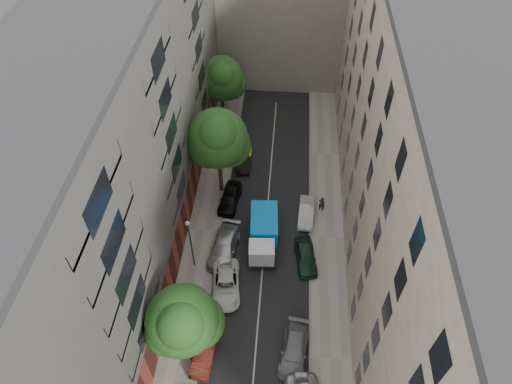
# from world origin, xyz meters

# --- Properties ---
(ground) EXTENTS (120.00, 120.00, 0.00)m
(ground) POSITION_xyz_m (0.00, 0.00, 0.00)
(ground) COLOR #4C4C49
(ground) RESTS_ON ground
(road_surface) EXTENTS (8.00, 44.00, 0.02)m
(road_surface) POSITION_xyz_m (0.00, 0.00, 0.01)
(road_surface) COLOR black
(road_surface) RESTS_ON ground
(sidewalk_left) EXTENTS (3.00, 44.00, 0.15)m
(sidewalk_left) POSITION_xyz_m (-5.50, 0.00, 0.07)
(sidewalk_left) COLOR gray
(sidewalk_left) RESTS_ON ground
(sidewalk_right) EXTENTS (3.00, 44.00, 0.15)m
(sidewalk_right) POSITION_xyz_m (5.50, 0.00, 0.07)
(sidewalk_right) COLOR gray
(sidewalk_right) RESTS_ON ground
(building_left) EXTENTS (8.00, 44.00, 20.00)m
(building_left) POSITION_xyz_m (-11.00, 0.00, 10.00)
(building_left) COLOR #4E4C49
(building_left) RESTS_ON ground
(building_right) EXTENTS (8.00, 44.00, 20.00)m
(building_right) POSITION_xyz_m (11.00, 0.00, 10.00)
(building_right) COLOR #C3AF98
(building_right) RESTS_ON ground
(tarp_truck) EXTENTS (2.57, 5.83, 2.63)m
(tarp_truck) POSITION_xyz_m (-0.12, -0.99, 1.45)
(tarp_truck) COLOR black
(tarp_truck) RESTS_ON ground
(car_left_1) EXTENTS (1.81, 4.23, 1.36)m
(car_left_1) POSITION_xyz_m (-3.60, -11.40, 0.68)
(car_left_1) COLOR #4D180F
(car_left_1) RESTS_ON ground
(car_left_2) EXTENTS (2.76, 5.02, 1.33)m
(car_left_2) POSITION_xyz_m (-2.80, -5.80, 0.67)
(car_left_2) COLOR silver
(car_left_2) RESTS_ON ground
(car_left_3) EXTENTS (2.77, 5.42, 1.51)m
(car_left_3) POSITION_xyz_m (-3.41, -2.20, 0.75)
(car_left_3) COLOR #B8B8BD
(car_left_3) RESTS_ON ground
(car_left_4) EXTENTS (2.19, 4.39, 1.44)m
(car_left_4) POSITION_xyz_m (-3.60, 3.48, 0.72)
(car_left_4) COLOR black
(car_left_4) RESTS_ON ground
(car_left_5) EXTENTS (1.53, 4.02, 1.31)m
(car_left_5) POSITION_xyz_m (-2.80, 9.01, 0.66)
(car_left_5) COLOR black
(car_left_5) RESTS_ON ground
(car_right_1) EXTENTS (2.38, 4.70, 1.31)m
(car_right_1) POSITION_xyz_m (2.80, -10.80, 0.65)
(car_right_1) COLOR slate
(car_right_1) RESTS_ON ground
(car_right_2) EXTENTS (2.23, 4.27, 1.39)m
(car_right_2) POSITION_xyz_m (3.60, -2.60, 0.69)
(car_right_2) COLOR #152F24
(car_right_2) RESTS_ON ground
(car_right_3) EXTENTS (1.57, 3.94, 1.28)m
(car_right_3) POSITION_xyz_m (3.60, 2.35, 0.64)
(car_right_3) COLOR silver
(car_right_3) RESTS_ON ground
(tree_near) EXTENTS (5.02, 4.71, 8.37)m
(tree_near) POSITION_xyz_m (-4.50, -11.88, 5.78)
(tree_near) COLOR #382619
(tree_near) RESTS_ON sidewalk_left
(tree_mid) EXTENTS (5.61, 5.38, 9.48)m
(tree_mid) POSITION_xyz_m (-4.50, 4.89, 6.52)
(tree_mid) COLOR #382619
(tree_mid) RESTS_ON sidewalk_left
(tree_far) EXTENTS (5.16, 4.87, 7.54)m
(tree_far) POSITION_xyz_m (-5.82, 16.38, 5.06)
(tree_far) COLOR #382619
(tree_far) RESTS_ON sidewalk_left
(lamp_post) EXTENTS (0.36, 0.36, 5.75)m
(lamp_post) POSITION_xyz_m (-5.76, -3.80, 3.75)
(lamp_post) COLOR #195A32
(lamp_post) RESTS_ON sidewalk_left
(pedestrian) EXTENTS (0.72, 0.60, 1.69)m
(pedestrian) POSITION_xyz_m (5.01, 3.16, 0.99)
(pedestrian) COLOR black
(pedestrian) RESTS_ON sidewalk_right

